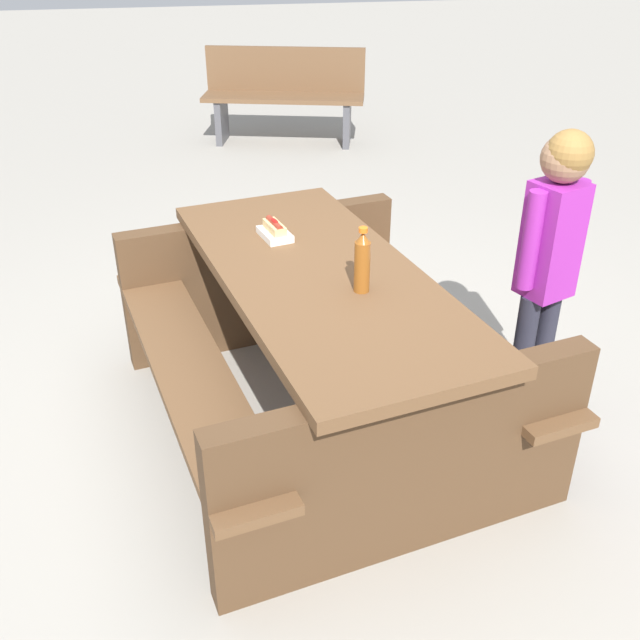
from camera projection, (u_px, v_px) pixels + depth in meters
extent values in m
plane|color=gray|center=(320.00, 421.00, 3.29)|extent=(30.00, 30.00, 0.00)
cube|color=brown|center=(320.00, 277.00, 2.93)|extent=(1.92, 1.11, 0.05)
cube|color=brown|center=(189.00, 368.00, 2.89)|extent=(1.82, 0.64, 0.04)
cube|color=brown|center=(436.00, 315.00, 3.26)|extent=(1.82, 0.64, 0.04)
cube|color=#4D3520|center=(262.00, 279.00, 3.74)|extent=(0.38, 1.39, 0.70)
cube|color=#4D3520|center=(407.00, 470.00, 2.49)|extent=(0.38, 1.39, 0.70)
cylinder|color=brown|center=(362.00, 267.00, 2.72)|extent=(0.06, 0.06, 0.20)
cone|color=brown|center=(363.00, 237.00, 2.66)|extent=(0.05, 0.05, 0.04)
cylinder|color=orange|center=(363.00, 230.00, 2.65)|extent=(0.03, 0.03, 0.02)
cube|color=white|center=(275.00, 234.00, 3.20)|extent=(0.20, 0.15, 0.03)
cube|color=#D8B272|center=(275.00, 227.00, 3.18)|extent=(0.16, 0.09, 0.04)
cylinder|color=maroon|center=(274.00, 223.00, 3.17)|extent=(0.14, 0.06, 0.03)
ellipsoid|color=maroon|center=(274.00, 221.00, 3.17)|extent=(0.07, 0.04, 0.01)
cylinder|color=#262633|center=(522.00, 355.00, 3.23)|extent=(0.09, 0.09, 0.58)
cylinder|color=#262633|center=(543.00, 346.00, 3.29)|extent=(0.09, 0.09, 0.58)
cube|color=purple|center=(552.00, 240.00, 3.00)|extent=(0.24, 0.25, 0.49)
cylinder|color=purple|center=(531.00, 241.00, 2.93)|extent=(0.07, 0.07, 0.42)
cylinder|color=purple|center=(573.00, 228.00, 3.04)|extent=(0.07, 0.07, 0.42)
sphere|color=#997051|center=(566.00, 158.00, 2.83)|extent=(0.19, 0.19, 0.19)
sphere|color=olive|center=(570.00, 153.00, 2.80)|extent=(0.18, 0.18, 0.18)
cube|color=brown|center=(283.00, 97.00, 6.84)|extent=(0.79, 1.55, 0.04)
cube|color=brown|center=(285.00, 69.00, 6.89)|extent=(0.44, 1.46, 0.40)
cube|color=#4C4C51|center=(222.00, 120.00, 7.00)|extent=(0.36, 0.15, 0.41)
cube|color=#4C4C51|center=(347.00, 123.00, 6.91)|extent=(0.36, 0.15, 0.41)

